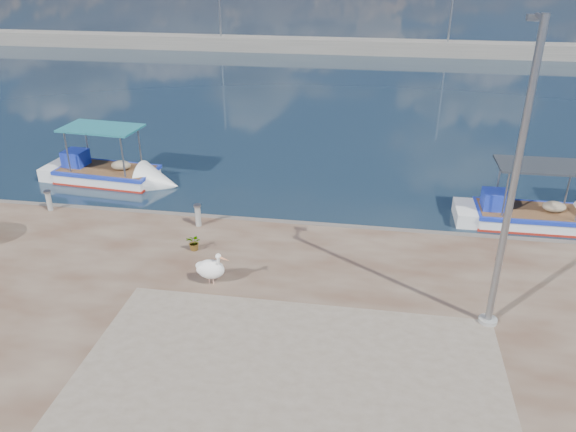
# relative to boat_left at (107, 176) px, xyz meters

# --- Properties ---
(ground) EXTENTS (1400.00, 1400.00, 0.00)m
(ground) POSITION_rel_boat_left_xyz_m (8.22, -8.56, -0.21)
(ground) COLOR #162635
(ground) RESTS_ON ground
(quay_patch) EXTENTS (9.00, 7.00, 0.01)m
(quay_patch) POSITION_rel_boat_left_xyz_m (9.22, -11.56, 0.30)
(quay_patch) COLOR gray
(quay_patch) RESTS_ON quay
(breakwater) EXTENTS (120.00, 2.20, 7.50)m
(breakwater) POSITION_rel_boat_left_xyz_m (8.22, 31.44, 0.40)
(breakwater) COLOR gray
(breakwater) RESTS_ON ground
(boat_left) EXTENTS (5.59, 2.26, 2.62)m
(boat_left) POSITION_rel_boat_left_xyz_m (0.00, 0.00, 0.00)
(boat_left) COLOR white
(boat_left) RESTS_ON ground
(boat_right) EXTENTS (5.25, 1.79, 2.52)m
(boat_right) POSITION_rel_boat_left_xyz_m (16.07, -1.38, -0.01)
(boat_right) COLOR white
(boat_right) RESTS_ON ground
(pelican) EXTENTS (1.03, 0.66, 0.98)m
(pelican) POSITION_rel_boat_left_xyz_m (6.61, -7.54, 0.76)
(pelican) COLOR tan
(pelican) RESTS_ON quay
(lamp_post) EXTENTS (0.44, 0.96, 7.00)m
(lamp_post) POSITION_rel_boat_left_xyz_m (13.61, -8.10, 3.59)
(lamp_post) COLOR gray
(lamp_post) RESTS_ON quay
(bollard_near) EXTENTS (0.24, 0.24, 0.74)m
(bollard_near) POSITION_rel_boat_left_xyz_m (5.23, -4.28, 0.70)
(bollard_near) COLOR gray
(bollard_near) RESTS_ON quay
(bollard_far) EXTENTS (0.23, 0.23, 0.71)m
(bollard_far) POSITION_rel_boat_left_xyz_m (-0.10, -3.96, 0.68)
(bollard_far) COLOR gray
(bollard_far) RESTS_ON quay
(potted_plant) EXTENTS (0.54, 0.50, 0.50)m
(potted_plant) POSITION_rel_boat_left_xyz_m (5.60, -5.84, 0.55)
(potted_plant) COLOR #33722D
(potted_plant) RESTS_ON quay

